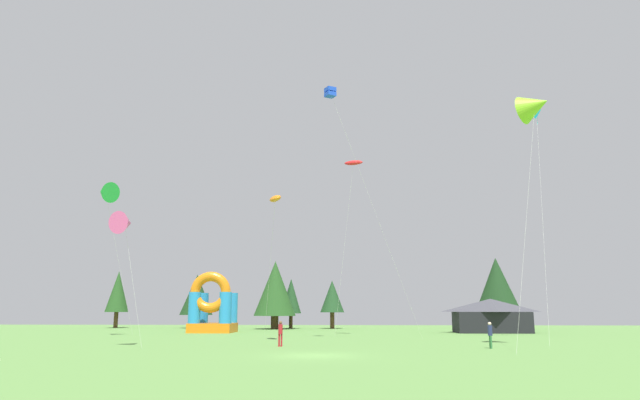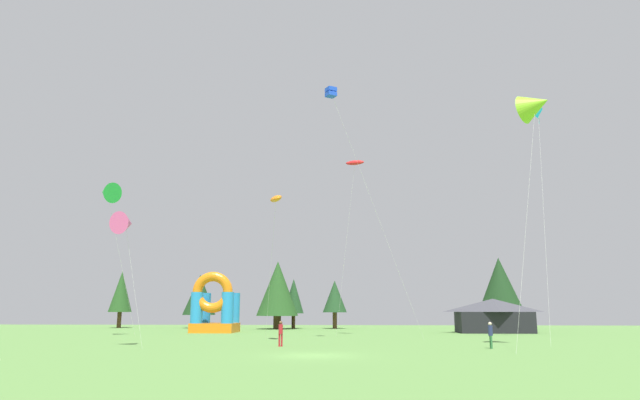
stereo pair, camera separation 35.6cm
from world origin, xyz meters
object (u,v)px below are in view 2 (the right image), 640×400
at_px(kite_green_delta, 107,192).
at_px(kite_blue_box, 331,93).
at_px(person_left_edge, 490,333).
at_px(kite_red_parafoil, 355,163).
at_px(inflatable_red_slide, 215,310).
at_px(person_near_camera, 281,331).
at_px(kite_lime_delta, 535,105).
at_px(festival_tent, 494,316).
at_px(kite_orange_parafoil, 276,199).
at_px(kite_pink_delta, 125,223).
at_px(kite_cyan_diamond, 539,115).

distance_m(kite_green_delta, kite_blue_box, 24.09).
bearing_deg(person_left_edge, kite_blue_box, 49.92).
xyz_separation_m(kite_red_parafoil, inflatable_red_slide, (-15.81, 9.03, -14.32)).
bearing_deg(kite_green_delta, person_near_camera, -31.89).
distance_m(kite_lime_delta, person_near_camera, 23.97).
bearing_deg(person_left_edge, kite_red_parafoil, 21.89).
bearing_deg(festival_tent, kite_orange_parafoil, -138.73).
bearing_deg(kite_orange_parafoil, inflatable_red_slide, 117.30).
height_order(kite_pink_delta, person_near_camera, kite_pink_delta).
height_order(kite_cyan_diamond, kite_blue_box, kite_blue_box).
bearing_deg(kite_pink_delta, kite_orange_parafoil, 32.88).
xyz_separation_m(kite_orange_parafoil, kite_red_parafoil, (6.58, 8.86, 5.31)).
height_order(kite_lime_delta, inflatable_red_slide, kite_lime_delta).
bearing_deg(festival_tent, kite_lime_delta, -95.65).
bearing_deg(inflatable_red_slide, kite_blue_box, -51.37).
bearing_deg(kite_orange_parafoil, kite_green_delta, 158.25).
height_order(kite_green_delta, inflatable_red_slide, kite_green_delta).
height_order(kite_blue_box, person_left_edge, kite_blue_box).
distance_m(kite_blue_box, person_left_edge, 23.53).
height_order(kite_lime_delta, kite_pink_delta, kite_lime_delta).
distance_m(kite_orange_parafoil, kite_green_delta, 18.99).
height_order(kite_orange_parafoil, kite_cyan_diamond, kite_cyan_diamond).
distance_m(person_near_camera, festival_tent, 31.43).
height_order(kite_lime_delta, kite_green_delta, kite_lime_delta).
bearing_deg(kite_green_delta, kite_blue_box, -16.12).
xyz_separation_m(kite_lime_delta, kite_green_delta, (-36.70, 13.83, -2.91)).
distance_m(kite_pink_delta, kite_red_parafoil, 23.89).
bearing_deg(kite_blue_box, person_left_edge, -31.16).
height_order(kite_lime_delta, person_near_camera, kite_lime_delta).
height_order(kite_orange_parafoil, person_left_edge, kite_orange_parafoil).
relative_size(kite_lime_delta, festival_tent, 2.26).
bearing_deg(inflatable_red_slide, kite_red_parafoil, -29.74).
bearing_deg(kite_red_parafoil, kite_lime_delta, -51.22).
bearing_deg(kite_pink_delta, kite_green_delta, 119.75).
xyz_separation_m(kite_orange_parafoil, person_left_edge, (15.40, -5.94, -10.48)).
xyz_separation_m(kite_orange_parafoil, inflatable_red_slide, (-9.24, 17.89, -9.01)).
relative_size(kite_green_delta, person_left_edge, 8.55).
bearing_deg(festival_tent, person_near_camera, -131.03).
bearing_deg(person_near_camera, festival_tent, 40.42).
height_order(kite_orange_parafoil, kite_pink_delta, kite_orange_parafoil).
height_order(kite_pink_delta, festival_tent, kite_pink_delta).
relative_size(kite_orange_parafoil, festival_tent, 1.54).
height_order(person_left_edge, festival_tent, festival_tent).
relative_size(kite_green_delta, festival_tent, 1.89).
bearing_deg(kite_blue_box, kite_red_parafoil, 76.39).
xyz_separation_m(kite_green_delta, kite_pink_delta, (7.64, -13.37, -5.14)).
bearing_deg(inflatable_red_slide, festival_tent, 2.21).
distance_m(kite_lime_delta, kite_green_delta, 39.33).
bearing_deg(kite_blue_box, kite_lime_delta, -27.00).
bearing_deg(person_left_edge, inflatable_red_slide, 37.04).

